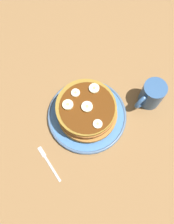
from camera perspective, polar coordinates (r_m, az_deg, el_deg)
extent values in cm
cube|color=olive|center=(84.61, 0.00, -1.33)|extent=(140.00, 140.00, 3.00)
cylinder|color=#3F72B2|center=(82.57, 0.00, -0.83)|extent=(26.36, 26.36, 1.33)
torus|color=#496588|center=(82.13, 0.00, -0.73)|extent=(26.50, 26.50, 0.93)
cylinder|color=#B78233|center=(81.47, 0.09, -0.18)|extent=(19.49, 19.49, 1.38)
cylinder|color=#A87033|center=(79.84, 0.17, -0.49)|extent=(19.13, 19.13, 1.38)
cylinder|color=gold|center=(78.97, 0.07, 0.67)|extent=(19.06, 19.06, 1.38)
cylinder|color=#A3622E|center=(77.30, -0.02, 0.28)|extent=(18.65, 18.65, 1.38)
cylinder|color=olive|center=(76.33, -0.17, 1.26)|extent=(19.06, 19.06, 1.38)
cylinder|color=#592B0A|center=(75.43, 0.00, 1.11)|extent=(17.34, 17.34, 0.16)
cylinder|color=beige|center=(75.00, 0.18, 1.09)|extent=(3.50, 3.50, 0.95)
cylinder|color=tan|center=(74.52, 0.18, 1.24)|extent=(0.98, 0.98, 0.08)
cylinder|color=#F8F1B2|center=(75.52, -4.47, 1.68)|extent=(3.37, 3.37, 0.97)
cylinder|color=tan|center=(75.03, -4.50, 1.83)|extent=(0.94, 0.94, 0.08)
cylinder|color=beige|center=(73.42, 2.49, -2.81)|extent=(2.86, 2.86, 0.65)
cylinder|color=tan|center=(73.08, 2.50, -2.72)|extent=(0.80, 0.80, 0.08)
cylinder|color=#EFEEB9|center=(77.66, 1.66, 5.50)|extent=(3.30, 3.30, 0.86)
cylinder|color=tan|center=(77.24, 1.67, 5.65)|extent=(0.92, 0.92, 0.08)
cylinder|color=#F6ECC3|center=(77.20, -2.55, 4.56)|extent=(2.76, 2.76, 0.67)
cylinder|color=tan|center=(76.86, -2.56, 4.68)|extent=(0.77, 0.77, 0.08)
cylinder|color=#33598C|center=(83.65, 14.89, 4.03)|extent=(7.52, 7.52, 9.88)
cylinder|color=black|center=(80.20, 15.57, 5.20)|extent=(6.39, 6.39, 0.59)
torus|color=#33598C|center=(81.96, 12.91, 2.55)|extent=(6.89, 1.35, 6.89)
cube|color=silver|center=(79.60, -8.06, -12.91)|extent=(1.16, 9.52, 0.50)
cube|color=silver|center=(81.04, -10.47, -9.05)|extent=(1.43, 3.56, 0.50)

